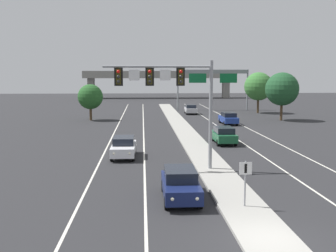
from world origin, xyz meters
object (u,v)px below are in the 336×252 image
object	(u,v)px
car_oncoming_navy	(180,184)
highway_sign_gantry	(213,77)
car_oncoming_white	(124,147)
overhead_signal_mast	(173,89)
tree_far_right_c	(258,86)
car_receding_silver	(191,109)
car_receding_green	(224,135)
tree_far_right_a	(282,89)
tree_far_left_c	(90,97)
car_receding_blue	(228,118)
median_sign_post	(245,177)

from	to	relation	value
car_oncoming_navy	highway_sign_gantry	bearing A→B (deg)	78.21
car_oncoming_navy	car_oncoming_white	bearing A→B (deg)	107.28
overhead_signal_mast	tree_far_right_c	distance (m)	44.36
car_oncoming_white	car_receding_silver	bearing A→B (deg)	74.73
car_receding_green	car_receding_silver	xyz separation A→B (m)	(0.42, 29.13, 0.00)
tree_far_right_a	car_oncoming_navy	bearing A→B (deg)	-116.73
car_oncoming_white	car_receding_silver	size ratio (longest dim) A/B	1.00
overhead_signal_mast	tree_far_left_c	distance (m)	32.67
highway_sign_gantry	car_receding_green	bearing A→B (deg)	-98.43
car_oncoming_white	tree_far_left_c	size ratio (longest dim) A/B	0.87
car_oncoming_navy	car_receding_blue	size ratio (longest dim) A/B	1.00
overhead_signal_mast	median_sign_post	world-z (taller)	overhead_signal_mast
overhead_signal_mast	car_receding_silver	xyz separation A→B (m)	(6.02, 39.74, -4.67)
tree_far_left_c	tree_far_right_c	bearing A→B (deg)	19.20
median_sign_post	car_receding_blue	distance (m)	33.76
tree_far_left_c	tree_far_right_c	size ratio (longest dim) A/B	0.74
car_oncoming_navy	car_receding_silver	distance (m)	46.28
overhead_signal_mast	car_receding_blue	bearing A→B (deg)	69.87
car_receding_blue	tree_far_right_c	world-z (taller)	tree_far_right_c
tree_far_right_a	tree_far_right_c	world-z (taller)	tree_far_right_c
overhead_signal_mast	car_receding_green	world-z (taller)	overhead_signal_mast
car_receding_silver	tree_far_left_c	world-z (taller)	tree_far_left_c
car_oncoming_navy	tree_far_left_c	distance (m)	38.58
overhead_signal_mast	median_sign_post	distance (m)	9.25
tree_far_right_a	highway_sign_gantry	bearing A→B (deg)	111.11
highway_sign_gantry	car_receding_blue	bearing A→B (deg)	-94.57
overhead_signal_mast	highway_sign_gantry	xyz separation A→B (m)	(10.99, 46.96, 0.67)
car_oncoming_navy	tree_far_right_c	world-z (taller)	tree_far_right_c
tree_far_right_c	car_receding_green	bearing A→B (deg)	-111.93
median_sign_post	car_oncoming_navy	xyz separation A→B (m)	(-2.93, 1.75, -0.77)
median_sign_post	tree_far_right_a	world-z (taller)	tree_far_right_a
car_receding_silver	tree_far_left_c	bearing A→B (deg)	-151.08
car_oncoming_navy	highway_sign_gantry	world-z (taller)	highway_sign_gantry
overhead_signal_mast	tree_far_left_c	bearing A→B (deg)	106.79
median_sign_post	car_receding_green	distance (m)	18.71
car_receding_blue	tree_far_left_c	xyz separation A→B (m)	(-18.68, 5.95, 2.55)
car_oncoming_white	car_receding_blue	bearing A→B (deg)	57.99
car_oncoming_navy	car_oncoming_white	distance (m)	11.50
car_receding_green	tree_far_right_c	size ratio (longest dim) A/B	0.64
car_oncoming_white	tree_far_right_a	distance (m)	32.67
tree_far_right_c	car_receding_blue	bearing A→B (deg)	-118.76
highway_sign_gantry	tree_far_left_c	distance (m)	25.93
median_sign_post	tree_far_right_c	world-z (taller)	tree_far_right_c
median_sign_post	tree_far_right_c	bearing A→B (deg)	72.98
car_oncoming_navy	tree_far_right_a	bearing A→B (deg)	63.27
car_receding_silver	tree_far_right_c	world-z (taller)	tree_far_right_c
car_oncoming_white	car_receding_blue	size ratio (longest dim) A/B	1.00
highway_sign_gantry	car_receding_silver	bearing A→B (deg)	-124.54
overhead_signal_mast	tree_far_right_c	size ratio (longest dim) A/B	1.04
tree_far_left_c	tree_far_right_c	xyz separation A→B (m)	(27.13, 9.45, 1.17)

